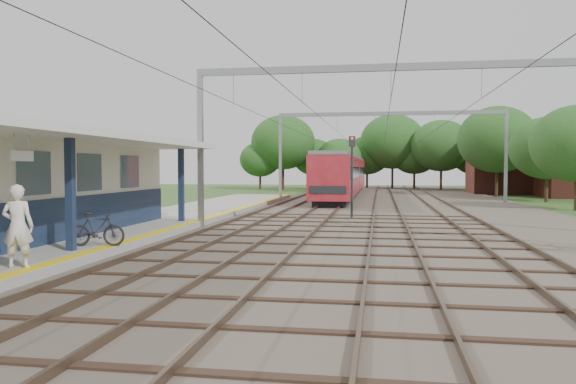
# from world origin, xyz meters

# --- Properties ---
(ground) EXTENTS (160.00, 160.00, 0.00)m
(ground) POSITION_xyz_m (0.00, 0.00, 0.00)
(ground) COLOR #2D4C1E
(ground) RESTS_ON ground
(ballast_bed) EXTENTS (18.00, 90.00, 0.10)m
(ballast_bed) POSITION_xyz_m (4.00, 30.00, 0.05)
(ballast_bed) COLOR #473D33
(ballast_bed) RESTS_ON ground
(platform) EXTENTS (5.00, 52.00, 0.35)m
(platform) POSITION_xyz_m (-7.50, 14.00, 0.17)
(platform) COLOR gray
(platform) RESTS_ON ground
(yellow_stripe) EXTENTS (0.45, 52.00, 0.01)m
(yellow_stripe) POSITION_xyz_m (-5.25, 14.00, 0.35)
(yellow_stripe) COLOR yellow
(yellow_stripe) RESTS_ON platform
(canopy) EXTENTS (6.40, 20.00, 3.44)m
(canopy) POSITION_xyz_m (-7.77, 6.00, 3.64)
(canopy) COLOR #13203B
(canopy) RESTS_ON platform
(rail_tracks) EXTENTS (11.80, 88.00, 0.15)m
(rail_tracks) POSITION_xyz_m (1.50, 30.00, 0.18)
(rail_tracks) COLOR brown
(rail_tracks) RESTS_ON ballast_bed
(catenary_system) EXTENTS (17.22, 88.00, 7.00)m
(catenary_system) POSITION_xyz_m (3.39, 25.28, 5.51)
(catenary_system) COLOR gray
(catenary_system) RESTS_ON ground
(tree_band) EXTENTS (31.72, 30.88, 8.82)m
(tree_band) POSITION_xyz_m (3.84, 57.12, 4.92)
(tree_band) COLOR #382619
(tree_band) RESTS_ON ground
(house_far) EXTENTS (8.00, 6.12, 8.66)m
(house_far) POSITION_xyz_m (16.00, 52.00, 3.23)
(house_far) COLOR brown
(house_far) RESTS_ON ground
(person) EXTENTS (0.81, 0.63, 1.97)m
(person) POSITION_xyz_m (-5.60, 3.20, 1.34)
(person) COLOR white
(person) RESTS_ON platform
(bicycle) EXTENTS (1.74, 0.74, 1.01)m
(bicycle) POSITION_xyz_m (-5.60, 6.90, 0.86)
(bicycle) COLOR black
(bicycle) RESTS_ON platform
(train) EXTENTS (2.82, 35.11, 3.71)m
(train) POSITION_xyz_m (-0.50, 44.52, 2.07)
(train) COLOR black
(train) RESTS_ON ballast_bed
(signal_post) EXTENTS (0.34, 0.31, 4.33)m
(signal_post) POSITION_xyz_m (1.35, 20.41, 2.73)
(signal_post) COLOR black
(signal_post) RESTS_ON ground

